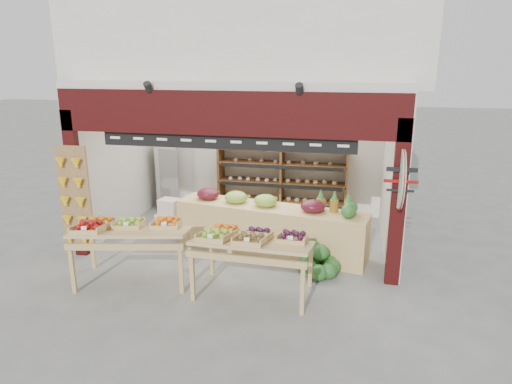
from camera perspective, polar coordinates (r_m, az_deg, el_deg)
The scene contains 11 objects.
ground at distance 8.94m, azimuth -1.89°, elevation -6.57°, with size 60.00×60.00×0.00m, color slate.
shop_structure at distance 9.84m, azimuth 0.28°, elevation 18.85°, with size 6.36×5.12×5.40m.
banana_board at distance 8.64m, azimuth -21.80°, elevation -0.72°, with size 0.60×0.15×1.80m.
gift_sign at distance 7.10m, azimuth 17.67°, elevation 1.54°, with size 0.04×0.93×0.92m.
back_shelving at distance 10.35m, azimuth 3.28°, elevation 2.96°, with size 2.94×0.48×1.82m.
refrigerator at distance 11.04m, azimuth -10.16°, elevation 1.97°, with size 0.62×0.62×1.61m, color silver.
cardboard_stack at distance 9.65m, azimuth -9.58°, elevation -3.46°, with size 1.05×0.76×0.69m.
mid_counter at distance 8.45m, azimuth 1.71°, elevation -4.43°, with size 3.61×1.29×1.11m.
display_table_left at distance 7.60m, azimuth -16.01°, elevation -4.47°, with size 1.94×1.33×1.11m.
display_table_right at distance 6.87m, azimuth -0.85°, elevation -5.98°, with size 1.78×1.03×1.10m.
watermelon_pile at distance 7.76m, azimuth 7.85°, elevation -8.81°, with size 0.72×0.69×0.53m.
Camera 1 is at (2.02, -8.01, 3.43)m, focal length 32.00 mm.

